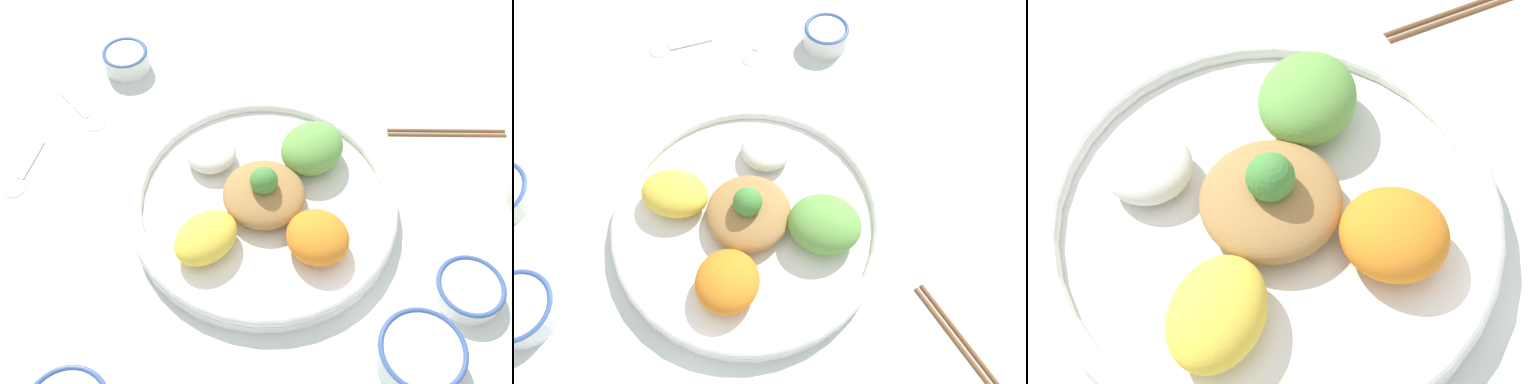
{
  "view_description": "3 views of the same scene",
  "coord_description": "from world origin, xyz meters",
  "views": [
    {
      "loc": [
        -0.23,
        0.46,
        0.8
      ],
      "look_at": [
        0.02,
        -0.02,
        0.03
      ],
      "focal_mm": 42.0,
      "sensor_mm": 36.0,
      "label": 1
    },
    {
      "loc": [
        -0.33,
        -0.02,
        0.71
      ],
      "look_at": [
        0.03,
        -0.05,
        0.05
      ],
      "focal_mm": 35.0,
      "sensor_mm": 36.0,
      "label": 2
    },
    {
      "loc": [
        -0.02,
        0.33,
        0.58
      ],
      "look_at": [
        -0.01,
        -0.01,
        0.05
      ],
      "focal_mm": 50.0,
      "sensor_mm": 36.0,
      "label": 3
    }
  ],
  "objects": [
    {
      "name": "ground_plane",
      "position": [
        0.0,
        0.0,
        0.0
      ],
      "size": [
        2.4,
        2.4,
        0.0
      ],
      "primitive_type": "plane",
      "color": "silver"
    },
    {
      "name": "salad_platter",
      "position": [
        0.0,
        -0.01,
        0.03
      ],
      "size": [
        0.42,
        0.42,
        0.1
      ],
      "color": "white",
      "rests_on": "ground_plane"
    },
    {
      "name": "chopsticks_pair_near",
      "position": [
        -0.21,
        -0.3,
        0.0
      ],
      "size": [
        0.19,
        0.11,
        0.01
      ],
      "rotation": [
        0.0,
        0.0,
        0.46
      ],
      "color": "brown",
      "rests_on": "ground_plane"
    }
  ]
}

